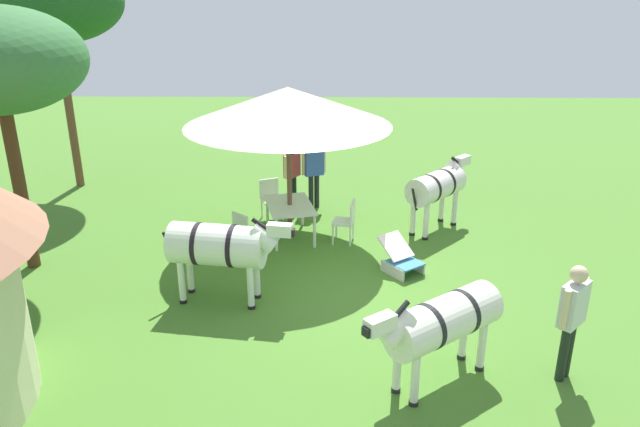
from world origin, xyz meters
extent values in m
plane|color=#457628|center=(0.00, 0.00, 0.00)|extent=(36.00, 36.00, 0.00)
cylinder|color=brown|center=(1.82, 1.00, 1.20)|extent=(0.10, 0.10, 2.40)
cone|color=beige|center=(1.82, 1.00, 2.78)|extent=(4.12, 4.12, 0.76)
cube|color=silver|center=(1.82, 1.00, 0.72)|extent=(1.54, 1.20, 0.04)
cylinder|color=silver|center=(1.12, 1.23, 0.35)|extent=(0.06, 0.06, 0.70)
cylinder|color=silver|center=(2.34, 1.52, 0.35)|extent=(0.06, 0.06, 0.70)
cylinder|color=silver|center=(1.31, 0.47, 0.35)|extent=(0.06, 0.06, 0.70)
cylinder|color=silver|center=(2.52, 0.76, 0.35)|extent=(0.06, 0.06, 0.70)
cube|color=white|center=(2.85, 1.47, 0.45)|extent=(0.56, 0.57, 0.04)
cube|color=white|center=(3.03, 1.55, 0.68)|extent=(0.22, 0.42, 0.45)
cylinder|color=white|center=(2.77, 1.22, 0.23)|extent=(0.04, 0.04, 0.45)
cylinder|color=white|center=(2.61, 1.56, 0.23)|extent=(0.04, 0.04, 0.45)
cylinder|color=white|center=(3.10, 1.37, 0.23)|extent=(0.04, 0.04, 0.45)
cylinder|color=white|center=(2.94, 1.71, 0.23)|extent=(0.04, 0.04, 0.45)
cube|color=silver|center=(0.99, 1.76, 0.45)|extent=(0.61, 0.61, 0.04)
cube|color=silver|center=(0.85, 1.89, 0.68)|extent=(0.33, 0.35, 0.45)
cylinder|color=silver|center=(1.25, 1.78, 0.23)|extent=(0.04, 0.04, 0.45)
cylinder|color=silver|center=(0.99, 1.50, 0.23)|extent=(0.04, 0.04, 0.45)
cylinder|color=silver|center=(0.98, 2.02, 0.23)|extent=(0.04, 0.04, 0.45)
cylinder|color=silver|center=(0.73, 1.75, 0.23)|extent=(0.04, 0.04, 0.45)
cube|color=white|center=(1.60, -0.12, 0.45)|extent=(0.51, 0.50, 0.04)
cube|color=white|center=(1.56, -0.30, 0.68)|extent=(0.44, 0.13, 0.45)
cylinder|color=white|center=(1.45, 0.10, 0.23)|extent=(0.04, 0.04, 0.45)
cylinder|color=white|center=(1.82, 0.02, 0.23)|extent=(0.04, 0.04, 0.45)
cylinder|color=white|center=(1.37, -0.26, 0.23)|extent=(0.04, 0.04, 0.45)
cylinder|color=white|center=(1.75, -0.33, 0.23)|extent=(0.04, 0.04, 0.45)
cylinder|color=black|center=(3.54, 1.08, 0.39)|extent=(0.11, 0.11, 0.78)
cylinder|color=black|center=(3.65, 1.01, 0.39)|extent=(0.11, 0.11, 0.78)
cube|color=#A8353C|center=(3.59, 1.05, 1.05)|extent=(0.46, 0.39, 0.55)
cylinder|color=beige|center=(3.39, 1.18, 1.07)|extent=(0.08, 0.08, 0.52)
cylinder|color=beige|center=(3.79, 0.91, 1.07)|extent=(0.08, 0.08, 0.52)
sphere|color=beige|center=(3.59, 1.05, 1.45)|extent=(0.21, 0.21, 0.21)
cylinder|color=black|center=(3.63, 0.47, 0.41)|extent=(0.12, 0.12, 0.82)
cylinder|color=black|center=(3.58, 0.61, 0.41)|extent=(0.12, 0.12, 0.82)
cube|color=blue|center=(3.61, 0.54, 1.11)|extent=(0.35, 0.49, 0.58)
cylinder|color=#DEAB8E|center=(3.70, 0.31, 1.12)|extent=(0.09, 0.09, 0.54)
cylinder|color=#DEAB8E|center=(3.51, 0.77, 1.12)|extent=(0.09, 0.09, 0.54)
sphere|color=#DEAB8E|center=(3.61, 0.54, 1.53)|extent=(0.22, 0.22, 0.22)
cylinder|color=black|center=(-3.01, -2.98, 0.42)|extent=(0.12, 0.12, 0.85)
cylinder|color=black|center=(-2.90, -3.08, 0.42)|extent=(0.12, 0.12, 0.85)
cube|color=silver|center=(-2.95, -3.03, 1.15)|extent=(0.48, 0.47, 0.60)
cylinder|color=beige|center=(-3.14, -2.85, 1.16)|extent=(0.09, 0.09, 0.56)
cylinder|color=beige|center=(-2.77, -3.21, 1.16)|extent=(0.09, 0.09, 0.56)
sphere|color=beige|center=(-2.95, -3.03, 1.58)|extent=(0.23, 0.23, 0.23)
cube|color=teal|center=(0.16, -1.23, 0.22)|extent=(0.75, 0.75, 0.03)
cube|color=white|center=(0.38, -1.07, 0.46)|extent=(0.72, 0.72, 0.36)
cube|color=beige|center=(0.36, -1.41, 0.11)|extent=(0.51, 0.39, 0.22)
cube|color=beige|center=(0.05, -0.99, 0.11)|extent=(0.51, 0.39, 0.22)
cylinder|color=silver|center=(-3.04, -1.33, 0.95)|extent=(1.50, 1.71, 0.60)
cylinder|color=black|center=(-2.84, -1.60, 0.95)|extent=(0.54, 0.43, 0.62)
cylinder|color=black|center=(-3.23, -1.09, 0.95)|extent=(0.54, 0.43, 0.62)
cylinder|color=silver|center=(-3.55, -0.66, 1.13)|extent=(0.53, 0.58, 0.48)
cube|color=silver|center=(-3.72, -0.43, 1.29)|extent=(0.38, 0.43, 0.20)
cube|color=black|center=(-3.83, -0.29, 1.26)|extent=(0.17, 0.17, 0.12)
cube|color=black|center=(-3.55, -0.66, 1.33)|extent=(0.25, 0.32, 0.28)
cylinder|color=silver|center=(-3.56, -0.92, 0.36)|extent=(0.11, 0.11, 0.72)
cylinder|color=black|center=(-3.56, -0.92, 0.03)|extent=(0.13, 0.13, 0.06)
cylinder|color=silver|center=(-3.30, -0.72, 0.36)|extent=(0.11, 0.11, 0.72)
cylinder|color=black|center=(-3.30, -0.72, 0.03)|extent=(0.13, 0.13, 0.06)
cylinder|color=silver|center=(-2.79, -1.94, 0.36)|extent=(0.11, 0.11, 0.72)
cylinder|color=black|center=(-2.79, -1.94, 0.03)|extent=(0.13, 0.13, 0.06)
cylinder|color=silver|center=(-2.53, -1.74, 0.36)|extent=(0.11, 0.11, 0.72)
cylinder|color=black|center=(-2.53, -1.74, 0.03)|extent=(0.13, 0.13, 0.06)
cylinder|color=black|center=(-2.51, -2.04, 0.85)|extent=(0.18, 0.22, 0.53)
cylinder|color=silver|center=(-0.88, 2.02, 1.03)|extent=(0.92, 1.65, 0.70)
cylinder|color=black|center=(-0.83, 2.33, 1.03)|extent=(0.72, 0.18, 0.71)
cylinder|color=black|center=(-0.92, 1.74, 1.03)|extent=(0.72, 0.18, 0.71)
cylinder|color=silver|center=(-1.00, 1.24, 1.21)|extent=(0.39, 0.59, 0.52)
cube|color=silver|center=(-1.04, 0.97, 1.37)|extent=(0.24, 0.42, 0.20)
cube|color=black|center=(-1.07, 0.79, 1.34)|extent=(0.14, 0.14, 0.12)
cube|color=black|center=(-1.00, 1.24, 1.41)|extent=(0.09, 0.37, 0.28)
cylinder|color=silver|center=(-0.78, 1.40, 0.38)|extent=(0.11, 0.11, 0.77)
cylinder|color=black|center=(-0.78, 1.40, 0.03)|extent=(0.13, 0.13, 0.06)
cylinder|color=silver|center=(-1.16, 1.46, 0.38)|extent=(0.11, 0.11, 0.77)
cylinder|color=black|center=(-1.16, 1.46, 0.03)|extent=(0.13, 0.13, 0.06)
cylinder|color=silver|center=(-0.60, 2.58, 0.38)|extent=(0.11, 0.11, 0.77)
cylinder|color=black|center=(-0.60, 2.58, 0.03)|extent=(0.13, 0.13, 0.06)
cylinder|color=silver|center=(-0.98, 2.63, 0.38)|extent=(0.11, 0.11, 0.77)
cylinder|color=black|center=(-0.98, 2.63, 0.03)|extent=(0.13, 0.13, 0.06)
cylinder|color=black|center=(-0.76, 2.84, 0.93)|extent=(0.08, 0.24, 0.53)
cylinder|color=silver|center=(2.27, -2.09, 1.01)|extent=(1.48, 1.43, 0.60)
cylinder|color=black|center=(2.06, -1.90, 1.01)|extent=(0.48, 0.51, 0.61)
cylinder|color=black|center=(2.46, -2.27, 1.01)|extent=(0.48, 0.51, 0.61)
cylinder|color=silver|center=(2.80, -2.58, 1.19)|extent=(0.57, 0.55, 0.48)
cube|color=silver|center=(3.01, -2.77, 1.35)|extent=(0.42, 0.40, 0.20)
cube|color=black|center=(3.14, -2.90, 1.32)|extent=(0.17, 0.17, 0.12)
cube|color=black|center=(2.80, -2.58, 1.39)|extent=(0.30, 0.28, 0.28)
cylinder|color=silver|center=(2.79, -2.34, 0.39)|extent=(0.11, 0.11, 0.78)
cylinder|color=black|center=(2.79, -2.34, 0.03)|extent=(0.13, 0.13, 0.06)
cylinder|color=silver|center=(2.56, -2.59, 0.39)|extent=(0.11, 0.11, 0.78)
cylinder|color=black|center=(2.56, -2.59, 0.03)|extent=(0.13, 0.13, 0.06)
cylinder|color=silver|center=(1.98, -1.60, 0.39)|extent=(0.11, 0.11, 0.78)
cylinder|color=black|center=(1.98, -1.60, 0.03)|extent=(0.13, 0.13, 0.06)
cylinder|color=silver|center=(1.75, -1.84, 0.39)|extent=(0.11, 0.11, 0.78)
cylinder|color=black|center=(1.75, -1.84, 0.03)|extent=(0.13, 0.13, 0.06)
cylinder|color=black|center=(1.70, -1.57, 0.91)|extent=(0.21, 0.20, 0.53)
cylinder|color=#4C2D1A|center=(0.38, 5.80, 1.50)|extent=(0.24, 0.24, 3.01)
cylinder|color=brown|center=(5.17, 6.76, 1.86)|extent=(0.21, 0.21, 3.71)
ellipsoid|color=#1C4F1D|center=(5.17, 6.76, 4.61)|extent=(3.28, 3.28, 1.97)
camera|label=1|loc=(-9.96, 0.18, 5.12)|focal=34.08mm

